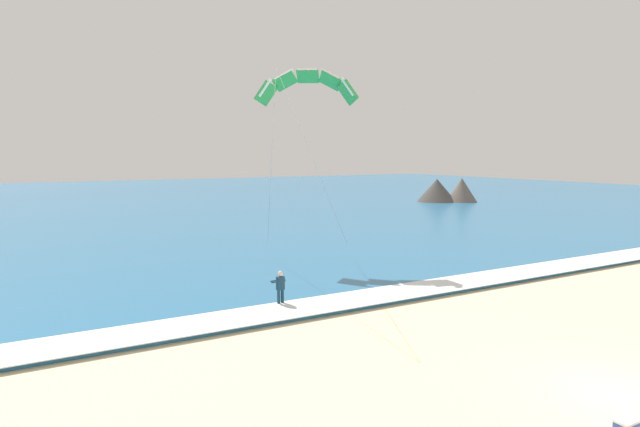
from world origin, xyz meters
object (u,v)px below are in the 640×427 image
(kitesurfer, at_px, (280,287))
(cooler_box, at_px, (626,427))
(kite_primary, at_px, (307,85))
(surfboard, at_px, (281,308))

(kitesurfer, bearing_deg, cooler_box, -79.12)
(cooler_box, bearing_deg, kitesurfer, 100.88)
(kitesurfer, relative_size, kite_primary, 0.16)
(surfboard, distance_m, kitesurfer, 0.91)
(surfboard, distance_m, cooler_box, 14.18)
(kitesurfer, xyz_separation_m, kite_primary, (6.04, 8.65, 10.12))
(surfboard, relative_size, cooler_box, 2.50)
(kite_primary, relative_size, cooler_box, 18.71)
(kitesurfer, bearing_deg, kite_primary, 55.07)
(kitesurfer, height_order, cooler_box, kitesurfer)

